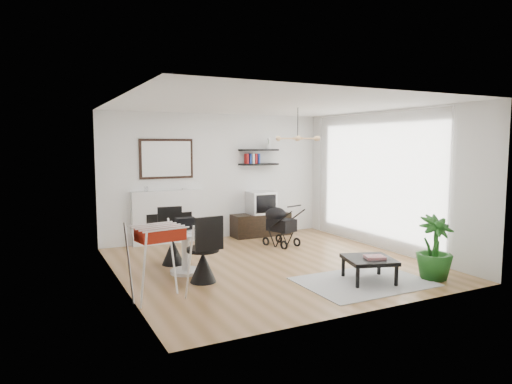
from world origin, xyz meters
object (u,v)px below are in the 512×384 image
fireplace (168,210)px  crt_tv (261,203)px  stroller (280,227)px  drying_rack (159,261)px  tv_console (261,225)px  dining_table (186,245)px  coffee_table (369,260)px  potted_plant (434,248)px

fireplace → crt_tv: (2.07, -0.17, 0.06)m
fireplace → stroller: fireplace is taller
drying_rack → tv_console: bearing=36.1°
crt_tv → drying_rack: drying_rack is taller
tv_console → crt_tv: crt_tv is taller
fireplace → dining_table: (-0.37, -2.29, -0.24)m
fireplace → coffee_table: size_ratio=2.52×
fireplace → crt_tv: 2.08m
tv_console → crt_tv: (0.00, -0.00, 0.50)m
dining_table → coffee_table: dining_table is taller
fireplace → coffee_table: fireplace is taller
drying_rack → fireplace: bearing=62.8°
crt_tv → coffee_table: bearing=-92.1°
tv_console → crt_tv: size_ratio=2.33×
stroller → crt_tv: bearing=65.9°
tv_console → fireplace: bearing=175.4°
dining_table → stroller: bearing=24.9°
dining_table → potted_plant: 3.84m
coffee_table → drying_rack: bearing=169.1°
fireplace → drying_rack: fireplace is taller
drying_rack → coffee_table: drying_rack is taller
crt_tv → stroller: (-0.11, -1.04, -0.38)m
fireplace → crt_tv: bearing=-4.7°
fireplace → drying_rack: 3.55m
fireplace → stroller: (1.96, -1.21, -0.31)m
fireplace → coffee_table: bearing=-64.0°
potted_plant → drying_rack: bearing=167.1°
coffee_table → fireplace: bearing=116.0°
crt_tv → dining_table: size_ratio=0.62×
tv_console → drying_rack: (-3.15, -3.22, 0.28)m
tv_console → coffee_table: bearing=-92.0°
tv_console → dining_table: dining_table is taller
crt_tv → potted_plant: crt_tv is taller
drying_rack → stroller: size_ratio=1.16×
dining_table → drying_rack: (-0.71, -1.09, 0.08)m
crt_tv → dining_table: crt_tv is taller
tv_console → stroller: (-0.11, -1.05, 0.12)m
fireplace → potted_plant: bearing=-55.9°
dining_table → potted_plant: size_ratio=0.95×
stroller → coffee_table: (-0.02, -2.75, -0.05)m
coffee_table → dining_table: bearing=144.1°
fireplace → potted_plant: (2.91, -4.29, -0.20)m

